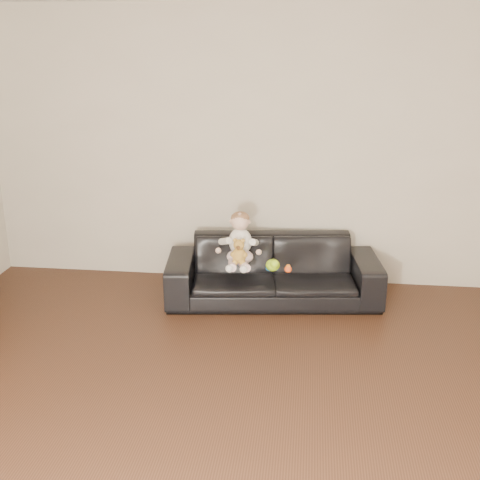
# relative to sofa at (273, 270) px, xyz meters

# --- Properties ---
(floor) EXTENTS (5.50, 5.50, 0.00)m
(floor) POSITION_rel_sofa_xyz_m (-0.30, -2.25, -0.28)
(floor) COLOR #402516
(floor) RESTS_ON ground
(wall_back) EXTENTS (5.00, 0.00, 5.00)m
(wall_back) POSITION_rel_sofa_xyz_m (-0.30, 0.50, 1.02)
(wall_back) COLOR beige
(wall_back) RESTS_ON ground
(sofa) EXTENTS (1.99, 0.97, 0.56)m
(sofa) POSITION_rel_sofa_xyz_m (0.00, 0.00, 0.00)
(sofa) COLOR black
(sofa) RESTS_ON floor
(baby) EXTENTS (0.36, 0.43, 0.48)m
(baby) POSITION_rel_sofa_xyz_m (-0.29, -0.11, 0.30)
(baby) COLOR #FAD3D6
(baby) RESTS_ON sofa
(teddy_bear) EXTENTS (0.14, 0.14, 0.23)m
(teddy_bear) POSITION_rel_sofa_xyz_m (-0.28, -0.25, 0.26)
(teddy_bear) COLOR #B98B35
(teddy_bear) RESTS_ON sofa
(toy_green) EXTENTS (0.17, 0.18, 0.10)m
(toy_green) POSITION_rel_sofa_xyz_m (0.01, -0.24, 0.14)
(toy_green) COLOR #A8E41A
(toy_green) RESTS_ON sofa
(toy_rattle) EXTENTS (0.08, 0.08, 0.07)m
(toy_rattle) POSITION_rel_sofa_xyz_m (0.15, -0.27, 0.12)
(toy_rattle) COLOR #EC4E1B
(toy_rattle) RESTS_ON sofa
(toy_blue_disc) EXTENTS (0.13, 0.13, 0.02)m
(toy_blue_disc) POSITION_rel_sofa_xyz_m (0.00, -0.20, 0.10)
(toy_blue_disc) COLOR #1A84D4
(toy_blue_disc) RESTS_ON sofa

